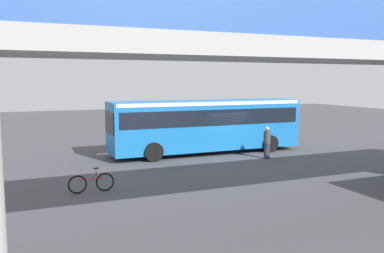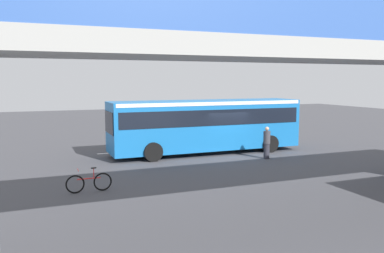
{
  "view_description": "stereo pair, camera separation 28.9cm",
  "coord_description": "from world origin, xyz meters",
  "px_view_note": "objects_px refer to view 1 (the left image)",
  "views": [
    {
      "loc": [
        10.81,
        20.7,
        4.32
      ],
      "look_at": [
        1.65,
        -1.15,
        1.6
      ],
      "focal_mm": 37.47,
      "sensor_mm": 36.0,
      "label": 1
    },
    {
      "loc": [
        10.55,
        20.82,
        4.32
      ],
      "look_at": [
        1.65,
        -1.15,
        1.6
      ],
      "focal_mm": 37.47,
      "sensor_mm": 36.0,
      "label": 2
    }
  ],
  "objects_px": {
    "city_bus": "(206,122)",
    "bicycle_red": "(91,183)",
    "pedestrian": "(267,143)",
    "traffic_sign": "(205,117)"
  },
  "relations": [
    {
      "from": "city_bus",
      "to": "bicycle_red",
      "type": "distance_m",
      "value": 9.9
    },
    {
      "from": "bicycle_red",
      "to": "traffic_sign",
      "type": "bearing_deg",
      "value": -135.03
    },
    {
      "from": "bicycle_red",
      "to": "pedestrian",
      "type": "distance_m",
      "value": 10.56
    },
    {
      "from": "city_bus",
      "to": "pedestrian",
      "type": "relative_size",
      "value": 6.44
    },
    {
      "from": "city_bus",
      "to": "bicycle_red",
      "type": "height_order",
      "value": "city_bus"
    },
    {
      "from": "bicycle_red",
      "to": "traffic_sign",
      "type": "height_order",
      "value": "traffic_sign"
    },
    {
      "from": "city_bus",
      "to": "traffic_sign",
      "type": "xyz_separation_m",
      "value": [
        -1.28,
        -2.9,
        0.01
      ]
    },
    {
      "from": "pedestrian",
      "to": "bicycle_red",
      "type": "bearing_deg",
      "value": 17.3
    },
    {
      "from": "traffic_sign",
      "to": "bicycle_red",
      "type": "bearing_deg",
      "value": 44.97
    },
    {
      "from": "traffic_sign",
      "to": "pedestrian",
      "type": "bearing_deg",
      "value": 100.72
    }
  ]
}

